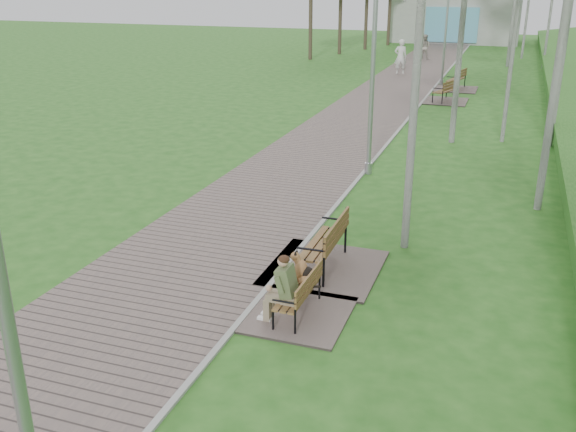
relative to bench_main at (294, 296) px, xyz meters
The scene contains 13 objects.
walkway 17.45m from the bench_main, 98.18° to the left, with size 3.50×67.00×0.04m, color #685954.
kerb 17.29m from the bench_main, 92.43° to the left, with size 0.10×67.00×0.05m, color #999993.
building_north 46.82m from the bench_main, 92.73° to the left, with size 10.00×5.20×4.00m.
bench_main is the anchor object (origin of this frame).
bench_second 1.86m from the bench_main, 91.97° to the left, with size 2.00×2.22×1.23m.
bench_third 19.69m from the bench_main, 89.65° to the left, with size 1.84×2.05×1.13m.
bench_far 23.01m from the bench_main, 89.34° to the left, with size 1.92×2.13×1.18m.
lamp_post_near 5.74m from the bench_main, 93.34° to the right, with size 0.18×0.18×4.68m.
lamp_post_second 8.40m from the bench_main, 94.32° to the left, with size 0.21×0.21×5.31m.
lamp_post_third 24.13m from the bench_main, 91.21° to the left, with size 0.18×0.18×4.75m.
lamp_post_far 47.19m from the bench_main, 90.40° to the left, with size 0.20×0.20×5.19m.
pedestrian_near 27.27m from the bench_main, 96.56° to the left, with size 0.68×0.45×1.88m, color silver.
pedestrian_far 34.19m from the bench_main, 94.72° to the left, with size 0.77×0.60×1.58m, color gray.
Camera 1 is at (3.63, -4.32, 5.12)m, focal length 40.00 mm.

